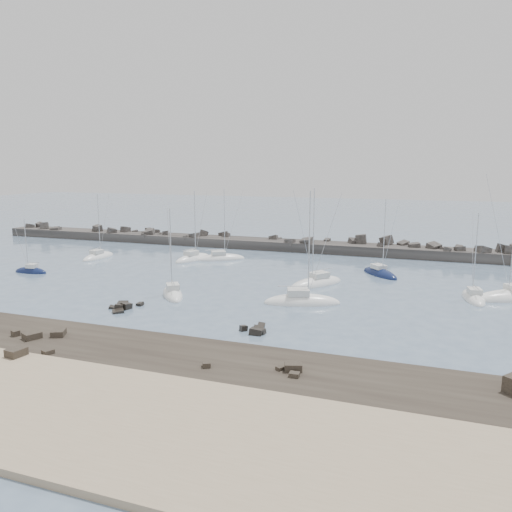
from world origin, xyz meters
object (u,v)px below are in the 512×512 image
Objects in this scene: sailboat_1 at (31,272)px; sailboat_6 at (302,302)px; sailboat_2 at (193,259)px; sailboat_7 at (380,274)px; sailboat_8 at (473,298)px; sailboat_0 at (98,257)px; sailboat_3 at (221,259)px; sailboat_4 at (173,294)px; sailboat_5 at (316,284)px.

sailboat_6 is (44.90, -3.00, 0.01)m from sailboat_1.
sailboat_2 is 32.88m from sailboat_7.
sailboat_8 is at bearing 24.79° from sailboat_6.
sailboat_7 is at bearing 3.19° from sailboat_0.
sailboat_6 reaches higher than sailboat_0.
sailboat_3 is 31.45m from sailboat_6.
sailboat_2 is at bearing -154.83° from sailboat_3.
sailboat_6 is 21.19m from sailboat_7.
sailboat_3 is at bearing 132.03° from sailboat_6.
sailboat_7 is (52.18, 16.90, -0.00)m from sailboat_1.
sailboat_7 is at bearing 139.86° from sailboat_8.
sailboat_2 reaches higher than sailboat_8.
sailboat_1 is at bearing 170.05° from sailboat_4.
sailboat_1 is at bearing -98.66° from sailboat_0.
sailboat_6 is (21.06, -23.36, 0.02)m from sailboat_3.
sailboat_0 is at bearing 81.34° from sailboat_1.
sailboat_3 is 1.11× the size of sailboat_4.
sailboat_6 reaches higher than sailboat_1.
sailboat_5 is (42.27, -6.97, 0.01)m from sailboat_0.
sailboat_2 is (19.33, 18.24, 0.01)m from sailboat_1.
sailboat_6 is at bearing 6.54° from sailboat_4.
sailboat_7 is (50.03, 2.79, -0.00)m from sailboat_0.
sailboat_0 is 0.98× the size of sailboat_7.
sailboat_6 reaches higher than sailboat_7.
sailboat_8 is (19.95, 9.22, -0.02)m from sailboat_6.
sailboat_5 is at bearing -9.37° from sailboat_0.
sailboat_2 is 33.24m from sailboat_6.
sailboat_7 is 16.57m from sailboat_8.
sailboat_3 reaches higher than sailboat_2.
sailboat_5 is (20.57, -13.22, 0.02)m from sailboat_3.
sailboat_3 is 0.92× the size of sailboat_6.
sailboat_0 reaches higher than sailboat_1.
sailboat_5 is at bearing 177.41° from sailboat_8.
sailboat_5 is (25.09, -11.10, -0.00)m from sailboat_2.
sailboat_1 is 0.79× the size of sailboat_8.
sailboat_8 is (62.71, -7.89, -0.00)m from sailboat_0.
sailboat_2 is 0.98× the size of sailboat_3.
sailboat_5 is at bearing 36.47° from sailboat_4.
sailboat_1 is 0.70× the size of sailboat_2.
sailboat_4 is at bearing -143.53° from sailboat_5.
sailboat_3 is at bearing 25.17° from sailboat_2.
sailboat_2 is 4.99m from sailboat_3.
sailboat_0 is at bearing 170.63° from sailboat_5.
sailboat_4 is (28.08, -4.93, 0.01)m from sailboat_1.
sailboat_5 is 20.46m from sailboat_8.
sailboat_1 is 0.63× the size of sailboat_5.
sailboat_4 reaches higher than sailboat_8.
sailboat_1 is at bearing -170.87° from sailboat_5.
sailboat_0 is 22.58m from sailboat_3.
sailboat_1 is at bearing 176.18° from sailboat_6.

